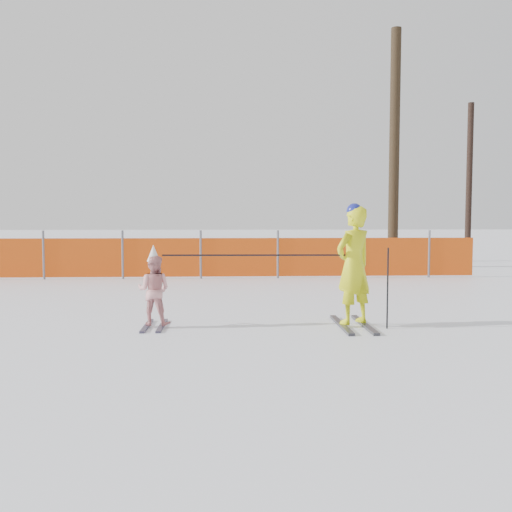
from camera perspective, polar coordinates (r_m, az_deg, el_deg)
The scene contains 6 objects.
ground at distance 8.42m, azimuth 0.16°, elevation -7.04°, with size 120.00×120.00×0.00m, color white.
adult at distance 8.43m, azimuth 9.74°, elevation -0.92°, with size 0.75×1.42×1.80m.
child at distance 8.43m, azimuth -10.17°, elevation -3.32°, with size 0.56×0.97×1.20m.
ski_poles at distance 8.26m, azimuth 3.84°, elevation -0.92°, with size 3.25×0.31×1.17m.
safety_fence at distance 14.83m, azimuth -7.34°, elevation -0.12°, with size 15.20×0.06×1.25m.
tree_trunks at distance 19.33m, azimuth 15.66°, elevation 9.34°, with size 3.68×2.65×7.37m.
Camera 1 is at (-0.41, -8.26, 1.61)m, focal length 40.00 mm.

